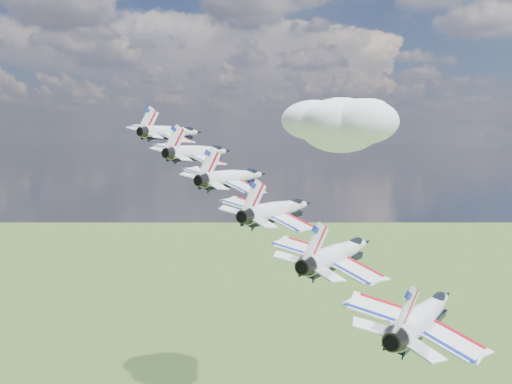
% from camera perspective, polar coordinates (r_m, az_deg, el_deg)
% --- Properties ---
extents(cloud_far, '(55.02, 43.23, 21.62)m').
position_cam_1_polar(cloud_far, '(259.21, 7.90, 7.70)').
color(cloud_far, white).
extents(jet_0, '(16.22, 18.58, 7.13)m').
position_cam_1_polar(jet_0, '(93.04, -8.27, 5.95)').
color(jet_0, white).
extents(jet_1, '(16.22, 18.58, 7.13)m').
position_cam_1_polar(jet_1, '(82.83, -5.55, 4.01)').
color(jet_1, white).
extents(jet_2, '(16.22, 18.58, 7.13)m').
position_cam_1_polar(jet_2, '(72.99, -2.09, 1.51)').
color(jet_2, white).
extents(jet_3, '(16.22, 18.58, 7.13)m').
position_cam_1_polar(jet_3, '(63.67, 2.40, -1.74)').
color(jet_3, white).
extents(jet_4, '(16.22, 18.58, 7.13)m').
position_cam_1_polar(jet_4, '(55.15, 8.37, -6.02)').
color(jet_4, white).
extents(jet_5, '(16.22, 18.58, 7.13)m').
position_cam_1_polar(jet_5, '(47.84, 16.50, -11.63)').
color(jet_5, white).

